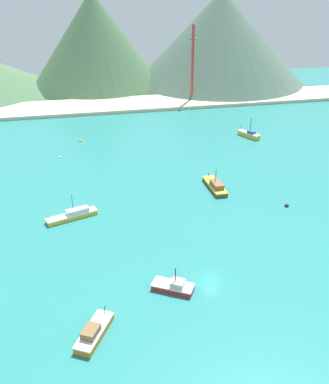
% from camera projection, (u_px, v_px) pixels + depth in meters
% --- Properties ---
extents(ground, '(260.00, 280.00, 0.50)m').
position_uv_depth(ground, '(170.00, 203.00, 103.56)').
color(ground, teal).
extents(fishing_boat_2, '(5.26, 8.17, 6.43)m').
position_uv_depth(fishing_boat_2, '(249.00, 134.00, 143.77)').
color(fishing_boat_2, gold).
rests_on(fishing_boat_2, ground).
extents(fishing_boat_3, '(3.09, 10.77, 5.18)m').
position_uv_depth(fishing_boat_3, '(215.00, 186.00, 109.27)').
color(fishing_boat_3, brown).
rests_on(fishing_boat_3, ground).
extents(fishing_boat_4, '(11.27, 5.76, 5.37)m').
position_uv_depth(fishing_boat_4, '(73.00, 215.00, 96.33)').
color(fishing_boat_4, gold).
rests_on(fishing_boat_4, ground).
extents(fishing_boat_5, '(7.35, 6.00, 4.35)m').
position_uv_depth(fishing_boat_5, '(174.00, 286.00, 74.51)').
color(fishing_boat_5, red).
rests_on(fishing_boat_5, ground).
extents(fishing_boat_6, '(6.51, 8.61, 2.33)m').
position_uv_depth(fishing_boat_6, '(94.00, 332.00, 64.84)').
color(fishing_boat_6, orange).
rests_on(fishing_boat_6, ground).
extents(buoy_0, '(0.78, 0.78, 0.78)m').
position_uv_depth(buoy_0, '(60.00, 157.00, 127.92)').
color(buoy_0, silver).
rests_on(buoy_0, ground).
extents(buoy_1, '(0.97, 0.97, 0.97)m').
position_uv_depth(buoy_1, '(287.00, 206.00, 101.36)').
color(buoy_1, '#232328').
rests_on(buoy_1, ground).
extents(buoy_2, '(0.96, 0.96, 0.96)m').
position_uv_depth(buoy_2, '(81.00, 141.00, 140.49)').
color(buoy_2, gold).
rests_on(buoy_2, ground).
extents(beach_strip, '(247.00, 20.75, 1.20)m').
position_uv_depth(beach_strip, '(121.00, 105.00, 177.17)').
color(beach_strip, beige).
rests_on(beach_strip, ground).
extents(hill_central, '(59.03, 59.03, 41.16)m').
position_uv_depth(hill_central, '(94.00, 40.00, 198.99)').
color(hill_central, '#476B47').
rests_on(hill_central, ground).
extents(hill_east, '(79.20, 79.20, 40.98)m').
position_uv_depth(hill_east, '(220.00, 38.00, 204.54)').
color(hill_east, '#4C6656').
rests_on(hill_east, ground).
extents(radio_tower, '(2.97, 2.38, 29.72)m').
position_uv_depth(radio_tower, '(192.00, 64.00, 176.92)').
color(radio_tower, '#B7332D').
rests_on(radio_tower, ground).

